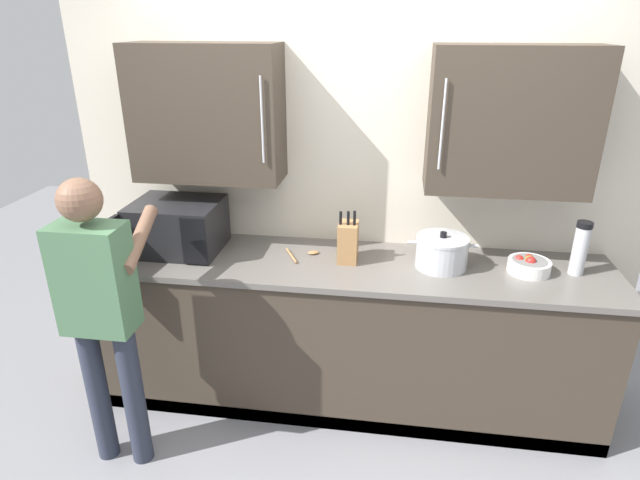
{
  "coord_description": "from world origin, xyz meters",
  "views": [
    {
      "loc": [
        0.24,
        -1.96,
        2.22
      ],
      "look_at": [
        -0.15,
        0.71,
        1.09
      ],
      "focal_mm": 29.46,
      "sensor_mm": 36.0,
      "label": 1
    }
  ],
  "objects_px": {
    "thermos_flask": "(580,248)",
    "knife_block": "(347,242)",
    "person_figure": "(99,305)",
    "stock_pot": "(442,252)",
    "fruit_bowl": "(529,265)",
    "microwave_oven": "(173,226)",
    "wooden_spoon": "(303,254)"
  },
  "relations": [
    {
      "from": "wooden_spoon",
      "to": "knife_block",
      "type": "bearing_deg",
      "value": -6.74
    },
    {
      "from": "wooden_spoon",
      "to": "thermos_flask",
      "type": "bearing_deg",
      "value": -0.86
    },
    {
      "from": "stock_pot",
      "to": "knife_block",
      "type": "relative_size",
      "value": 1.23
    },
    {
      "from": "wooden_spoon",
      "to": "stock_pot",
      "type": "bearing_deg",
      "value": -2.87
    },
    {
      "from": "microwave_oven",
      "to": "wooden_spoon",
      "type": "bearing_deg",
      "value": 1.8
    },
    {
      "from": "wooden_spoon",
      "to": "thermos_flask",
      "type": "distance_m",
      "value": 1.52
    },
    {
      "from": "microwave_oven",
      "to": "stock_pot",
      "type": "distance_m",
      "value": 1.57
    },
    {
      "from": "stock_pot",
      "to": "knife_block",
      "type": "bearing_deg",
      "value": 179.07
    },
    {
      "from": "knife_block",
      "to": "thermos_flask",
      "type": "bearing_deg",
      "value": 0.38
    },
    {
      "from": "microwave_oven",
      "to": "thermos_flask",
      "type": "xyz_separation_m",
      "value": [
        2.29,
        0.0,
        0.0
      ]
    },
    {
      "from": "fruit_bowl",
      "to": "thermos_flask",
      "type": "distance_m",
      "value": 0.27
    },
    {
      "from": "thermos_flask",
      "to": "stock_pot",
      "type": "bearing_deg",
      "value": -178.67
    },
    {
      "from": "wooden_spoon",
      "to": "knife_block",
      "type": "relative_size",
      "value": 0.68
    },
    {
      "from": "fruit_bowl",
      "to": "person_figure",
      "type": "xyz_separation_m",
      "value": [
        -2.14,
        -0.69,
        -0.04
      ]
    },
    {
      "from": "microwave_oven",
      "to": "thermos_flask",
      "type": "bearing_deg",
      "value": 0.04
    },
    {
      "from": "thermos_flask",
      "to": "knife_block",
      "type": "bearing_deg",
      "value": -179.62
    },
    {
      "from": "fruit_bowl",
      "to": "person_figure",
      "type": "bearing_deg",
      "value": -162.19
    },
    {
      "from": "stock_pot",
      "to": "person_figure",
      "type": "bearing_deg",
      "value": -157.58
    },
    {
      "from": "fruit_bowl",
      "to": "knife_block",
      "type": "distance_m",
      "value": 1.0
    },
    {
      "from": "microwave_oven",
      "to": "person_figure",
      "type": "xyz_separation_m",
      "value": [
        -0.09,
        -0.7,
        -0.15
      ]
    },
    {
      "from": "microwave_oven",
      "to": "wooden_spoon",
      "type": "xyz_separation_m",
      "value": [
        0.78,
        0.02,
        -0.14
      ]
    },
    {
      "from": "person_figure",
      "to": "stock_pot",
      "type": "bearing_deg",
      "value": 22.42
    },
    {
      "from": "microwave_oven",
      "to": "fruit_bowl",
      "type": "distance_m",
      "value": 2.05
    },
    {
      "from": "microwave_oven",
      "to": "person_figure",
      "type": "bearing_deg",
      "value": -97.64
    },
    {
      "from": "fruit_bowl",
      "to": "knife_block",
      "type": "xyz_separation_m",
      "value": [
        -1.0,
        0.01,
        0.07
      ]
    },
    {
      "from": "wooden_spoon",
      "to": "stock_pot",
      "type": "height_order",
      "value": "stock_pot"
    },
    {
      "from": "fruit_bowl",
      "to": "thermos_flask",
      "type": "height_order",
      "value": "thermos_flask"
    },
    {
      "from": "wooden_spoon",
      "to": "knife_block",
      "type": "distance_m",
      "value": 0.29
    },
    {
      "from": "microwave_oven",
      "to": "wooden_spoon",
      "type": "distance_m",
      "value": 0.79
    },
    {
      "from": "wooden_spoon",
      "to": "stock_pot",
      "type": "xyz_separation_m",
      "value": [
        0.79,
        -0.04,
        0.08
      ]
    },
    {
      "from": "wooden_spoon",
      "to": "person_figure",
      "type": "distance_m",
      "value": 1.14
    },
    {
      "from": "fruit_bowl",
      "to": "wooden_spoon",
      "type": "bearing_deg",
      "value": 178.18
    }
  ]
}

